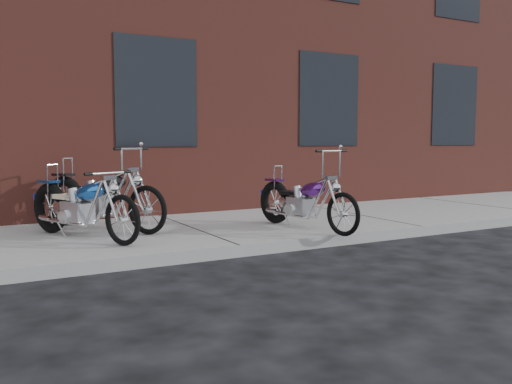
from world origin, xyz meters
TOP-DOWN VIEW (x-y plane):
  - ground at (0.00, 0.00)m, footprint 120.00×120.00m
  - sidewalk at (0.00, 1.50)m, footprint 22.00×3.00m
  - building_brick at (0.00, 8.00)m, footprint 22.00×10.00m
  - chopper_purple at (1.36, 0.65)m, footprint 0.53×2.01m
  - chopper_blue at (-1.57, 1.38)m, footprint 0.98×1.99m
  - chopper_third at (-1.18, 2.00)m, footprint 1.27×2.02m

SIDE VIEW (x-z plane):
  - ground at x=0.00m, z-range 0.00..0.00m
  - sidewalk at x=0.00m, z-range 0.00..0.15m
  - chopper_purple at x=1.36m, z-range -0.05..1.08m
  - chopper_blue at x=-1.57m, z-range 0.07..1.00m
  - chopper_third at x=-1.18m, z-range -0.02..1.14m
  - building_brick at x=0.00m, z-range 0.00..8.00m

